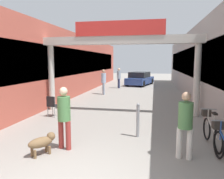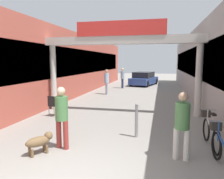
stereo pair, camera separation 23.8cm
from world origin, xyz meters
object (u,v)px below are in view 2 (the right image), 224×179
Objects in this scene: pedestrian_companion at (182,122)px; cafe_chair_black_nearer at (53,104)px; pedestrian_carrying_crate at (107,80)px; pedestrian_with_dog at (62,114)px; dog_on_leash at (40,141)px; bicycle_blue_nearest at (223,148)px; pedestrian_elderly_walking at (123,77)px; bollard_post_metal at (136,120)px; parked_car_blue at (144,79)px; bicycle_silver_second at (210,130)px.

pedestrian_companion is 5.93m from cafe_chair_black_nearer.
pedestrian_carrying_crate is at bearing 84.11° from cafe_chair_black_nearer.
pedestrian_companion is at bearing -0.28° from pedestrian_with_dog.
dog_on_leash is 0.43× the size of bicycle_blue_nearest.
bicycle_blue_nearest is at bearing -71.36° from pedestrian_elderly_walking.
dog_on_leash is 0.68× the size of bollard_post_metal.
parked_car_blue is (0.93, 16.38, -0.32)m from pedestrian_with_dog.
pedestrian_elderly_walking reaches higher than parked_car_blue.
pedestrian_carrying_crate reaches higher than bicycle_blue_nearest.
pedestrian_elderly_walking reaches higher than pedestrian_companion.
bollard_post_metal is (3.08, -8.49, -0.49)m from pedestrian_carrying_crate.
dog_on_leash is at bearing -131.43° from pedestrian_with_dog.
bicycle_silver_second is at bearing -78.84° from parked_car_blue.
bicycle_silver_second is 15.59m from parked_car_blue.
pedestrian_companion reaches higher than parked_car_blue.
pedestrian_with_dog is 1.00× the size of bicycle_blue_nearest.
pedestrian_with_dog is 9.89m from pedestrian_carrying_crate.
bicycle_blue_nearest is at bearing -79.68° from parked_car_blue.
pedestrian_elderly_walking is at bearing 108.64° from bicycle_blue_nearest.
pedestrian_companion is 1.02m from bicycle_blue_nearest.
parked_car_blue is at bearing 101.16° from bicycle_silver_second.
parked_car_blue is at bearing 93.55° from bollard_post_metal.
pedestrian_carrying_crate reaches higher than pedestrian_elderly_walking.
pedestrian_carrying_crate is 1.67× the size of bollard_post_metal.
bollard_post_metal is (-1.22, 1.34, -0.39)m from pedestrian_companion.
bollard_post_metal reaches higher than bicycle_blue_nearest.
dog_on_leash is 2.88m from bollard_post_metal.
pedestrian_companion is at bearing -47.66° from bollard_post_metal.
pedestrian_companion is 16.54m from parked_car_blue.
cafe_chair_black_nearer is at bearing 154.11° from bollard_post_metal.
pedestrian_carrying_crate reaches higher than dog_on_leash.
bicycle_blue_nearest is 2.60m from bollard_post_metal.
bicycle_blue_nearest is 1.30m from bicycle_silver_second.
pedestrian_carrying_crate is at bearing 94.59° from dog_on_leash.
parked_car_blue is (2.84, 13.23, 0.10)m from cafe_chair_black_nearer.
pedestrian_elderly_walking is at bearing 110.40° from bicycle_silver_second.
bicycle_blue_nearest is at bearing 3.12° from dog_on_leash.
pedestrian_carrying_crate is at bearing 113.65° from pedestrian_companion.
bicycle_blue_nearest reaches higher than dog_on_leash.
bicycle_blue_nearest is 1.90× the size of cafe_chair_black_nearer.
bollard_post_metal is at bearing -70.04° from pedestrian_carrying_crate.
bicycle_silver_second is 1.90× the size of cafe_chair_black_nearer.
pedestrian_elderly_walking is 1.05× the size of bicycle_silver_second.
bicycle_silver_second is (4.69, -12.61, -0.58)m from pedestrian_elderly_walking.
pedestrian_with_dog is at bearing -93.24° from parked_car_blue.
cafe_chair_black_nearer is at bearing -95.89° from pedestrian_carrying_crate.
bicycle_blue_nearest is 0.39× the size of parked_car_blue.
dog_on_leash is at bearing -94.50° from parked_car_blue.
bicycle_silver_second is (5.17, -8.73, -0.59)m from pedestrian_carrying_crate.
pedestrian_companion is at bearing 167.03° from bicycle_blue_nearest.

